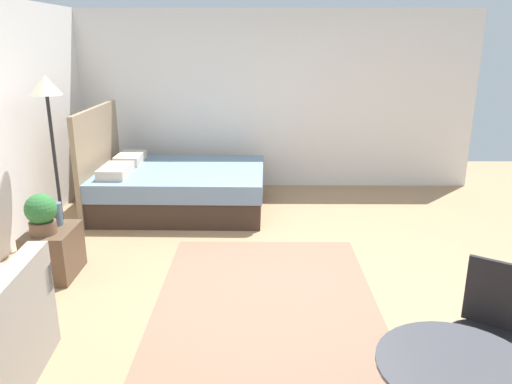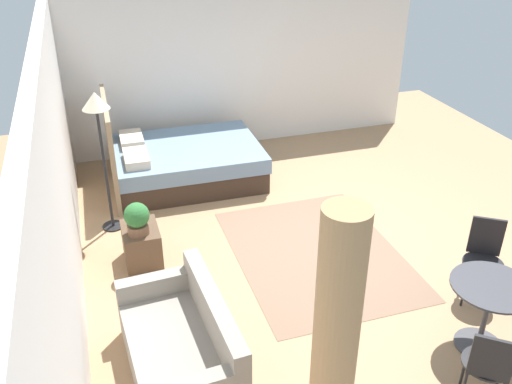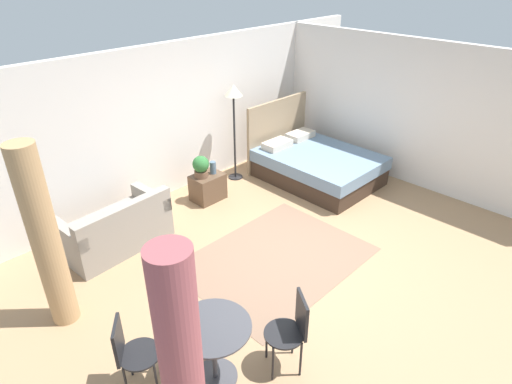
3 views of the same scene
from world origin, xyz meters
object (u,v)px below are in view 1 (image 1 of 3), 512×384
at_px(bed, 175,186).
at_px(nightstand, 54,252).
at_px(floor_lamp, 48,103).
at_px(cafe_chair_near_window, 488,321).
at_px(potted_plant, 41,213).
at_px(vase, 57,214).

bearing_deg(bed, nightstand, 156.65).
relative_size(floor_lamp, cafe_chair_near_window, 2.00).
relative_size(bed, cafe_chair_near_window, 2.41).
height_order(bed, cafe_chair_near_window, bed).
bearing_deg(bed, potted_plant, 157.15).
bearing_deg(cafe_chair_near_window, potted_plant, 64.76).
distance_m(potted_plant, cafe_chair_near_window, 3.61).
bearing_deg(potted_plant, floor_lamp, 13.79).
relative_size(vase, floor_lamp, 0.12).
height_order(potted_plant, floor_lamp, floor_lamp).
bearing_deg(cafe_chair_near_window, vase, 61.39).
height_order(vase, floor_lamp, floor_lamp).
height_order(potted_plant, vase, potted_plant).
bearing_deg(floor_lamp, bed, -47.16).
distance_m(nightstand, floor_lamp, 1.57).
bearing_deg(nightstand, bed, -23.35).
bearing_deg(potted_plant, nightstand, -12.69).
xyz_separation_m(vase, cafe_chair_near_window, (-1.76, -3.23, -0.03)).
distance_m(nightstand, vase, 0.36).
xyz_separation_m(floor_lamp, cafe_chair_near_window, (-2.53, -3.51, -0.96)).
bearing_deg(cafe_chair_near_window, bed, 34.44).
height_order(floor_lamp, cafe_chair_near_window, floor_lamp).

